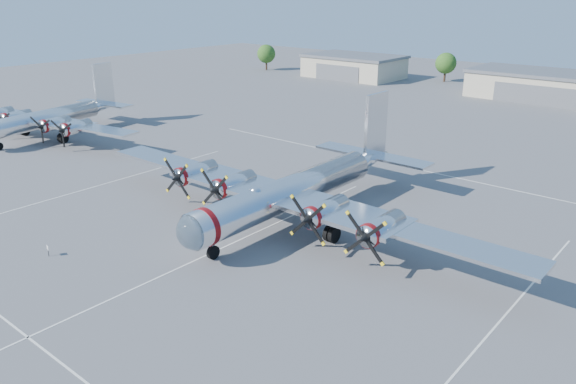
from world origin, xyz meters
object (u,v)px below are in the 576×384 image
Objects in this scene: info_placard at (48,249)px; tree_far_west at (266,54)px; hangar_west at (354,66)px; hangar_center at (547,86)px; main_bomber_b29 at (297,219)px; tree_west at (446,63)px; bomber_west at (53,137)px.

tree_far_west is at bearing 136.72° from info_placard.
info_placard is (35.27, -97.36, -2.07)m from hangar_west.
info_placard is (-9.73, -97.36, -2.07)m from hangar_center.
hangar_west is at bearing 120.40° from main_bomber_b29.
hangar_west is 21.61m from tree_west.
main_bomber_b29 is 47.38m from bomber_west.
hangar_center is 0.62× the size of main_bomber_b29.
tree_west is at bearing 106.72° from main_bomber_b29.
tree_west is (20.00, 8.04, 1.51)m from hangar_west.
info_placard is at bearing -38.62° from bomber_west.
bomber_west is 39.25× the size of info_placard.
tree_west is at bearing 112.12° from info_placard.
tree_far_west is at bearing 133.67° from main_bomber_b29.
tree_far_west is (-70.00, -3.96, 1.51)m from hangar_center.
hangar_center is at bearing 90.68° from main_bomber_b29.
tree_far_west is at bearing -170.99° from hangar_west.
bomber_west is (-47.37, 1.23, 0.00)m from main_bomber_b29.
hangar_west is at bearing -158.11° from tree_west.
hangar_center reaches higher than info_placard.
bomber_west is at bearing -121.08° from hangar_center.
tree_far_west reaches higher than hangar_center.
main_bomber_b29 reaches higher than bomber_west.
bomber_west reaches higher than info_placard.
main_bomber_b29 is (70.91, -74.33, -4.22)m from tree_far_west.
main_bomber_b29 is (45.91, -78.30, -2.71)m from hangar_west.
hangar_west is at bearing 79.21° from bomber_west.
hangar_west is 103.57m from info_placard.
main_bomber_b29 is at bearing 74.71° from info_placard.
tree_far_west is at bearing -165.07° from tree_west.
hangar_west is at bearing 123.79° from info_placard.
hangar_center is 70.13m from tree_far_west.
hangar_west is 90.80m from main_bomber_b29.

